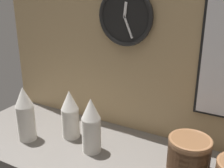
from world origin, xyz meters
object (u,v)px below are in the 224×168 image
object	(u,v)px
cup_stack_center_left	(70,114)
wall_clock	(125,17)
cup_stack_center	(91,125)
cup_stack_left	(25,114)
bowl_stack_right	(189,155)

from	to	relation	value
cup_stack_center_left	wall_clock	bearing A→B (deg)	46.72
cup_stack_center	cup_stack_left	world-z (taller)	cup_stack_left
cup_stack_center	cup_stack_center_left	distance (cm)	16.70
wall_clock	bowl_stack_right	bearing A→B (deg)	-26.53
cup_stack_center_left	wall_clock	distance (cm)	53.12
cup_stack_left	cup_stack_center_left	world-z (taller)	cup_stack_left
cup_stack_left	cup_stack_center	bearing A→B (deg)	11.36
cup_stack_left	bowl_stack_right	world-z (taller)	cup_stack_left
cup_stack_left	cup_stack_center_left	size ratio (longest dim) A/B	1.11
cup_stack_left	cup_stack_center_left	xyz separation A→B (cm)	(17.24, 12.15, -1.35)
cup_stack_center	cup_stack_left	distance (cm)	33.65
cup_stack_left	wall_clock	xyz separation A→B (cm)	(36.23, 32.32, 43.97)
bowl_stack_right	cup_stack_left	bearing A→B (deg)	-170.19
cup_stack_center_left	wall_clock	xyz separation A→B (cm)	(18.99, 20.17, 45.32)
cup_stack_center	bowl_stack_right	bearing A→B (deg)	8.58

